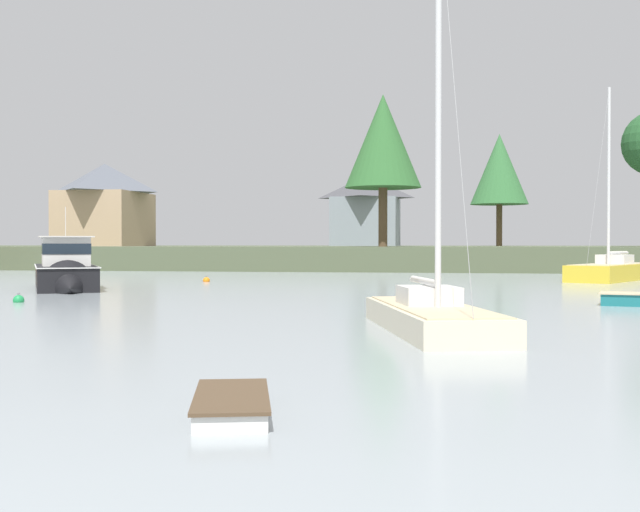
% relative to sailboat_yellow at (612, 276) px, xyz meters
% --- Properties ---
extents(far_shore_bank, '(189.03, 41.81, 2.13)m').
position_rel_sailboat_yellow_xyz_m(far_shore_bank, '(-18.80, 32.60, 0.78)').
color(far_shore_bank, '#4C563D').
rests_on(far_shore_bank, ground).
extents(sailboat_yellow, '(7.23, 10.05, 13.26)m').
position_rel_sailboat_yellow_xyz_m(sailboat_yellow, '(0.00, 0.00, 0.00)').
color(sailboat_yellow, gold).
rests_on(sailboat_yellow, ground).
extents(sailboat_cream, '(4.49, 8.75, 12.16)m').
position_rel_sailboat_yellow_xyz_m(sailboat_cream, '(-10.75, -33.21, -0.04)').
color(sailboat_cream, beige).
rests_on(sailboat_cream, ground).
extents(cruiser_black, '(7.20, 9.82, 5.39)m').
position_rel_sailboat_yellow_xyz_m(cruiser_black, '(-30.25, -16.05, 0.36)').
color(cruiser_black, black).
rests_on(cruiser_black, ground).
extents(dinghy_white, '(1.69, 2.80, 0.39)m').
position_rel_sailboat_yellow_xyz_m(dinghy_white, '(-13.24, -44.78, -0.18)').
color(dinghy_white, white).
rests_on(dinghy_white, ground).
extents(mooring_buoy_green, '(0.45, 0.45, 0.51)m').
position_rel_sailboat_yellow_xyz_m(mooring_buoy_green, '(-27.91, -24.85, -0.21)').
color(mooring_buoy_green, '#1E8C47').
rests_on(mooring_buoy_green, ground).
extents(mooring_buoy_orange, '(0.44, 0.44, 0.49)m').
position_rel_sailboat_yellow_xyz_m(mooring_buoy_orange, '(-25.72, -6.19, -0.21)').
color(mooring_buoy_orange, orange).
rests_on(mooring_buoy_orange, ground).
extents(shore_tree_center_right, '(6.87, 6.87, 13.69)m').
position_rel_sailboat_yellow_xyz_m(shore_tree_center_right, '(-16.63, 17.40, 11.26)').
color(shore_tree_center_right, brown).
rests_on(shore_tree_center_right, far_shore_bank).
extents(shore_tree_right, '(6.13, 6.13, 11.95)m').
position_rel_sailboat_yellow_xyz_m(shore_tree_right, '(-5.61, 33.10, 10.00)').
color(shore_tree_right, brown).
rests_on(shore_tree_right, far_shore_bank).
extents(cottage_eastern, '(8.50, 10.25, 8.81)m').
position_rel_sailboat_yellow_xyz_m(cottage_eastern, '(-47.26, 26.48, 6.41)').
color(cottage_eastern, tan).
rests_on(cottage_eastern, far_shore_bank).
extents(cottage_hillside, '(8.22, 8.78, 8.30)m').
position_rel_sailboat_yellow_xyz_m(cottage_hillside, '(-20.71, 40.57, 6.14)').
color(cottage_hillside, gray).
rests_on(cottage_hillside, far_shore_bank).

